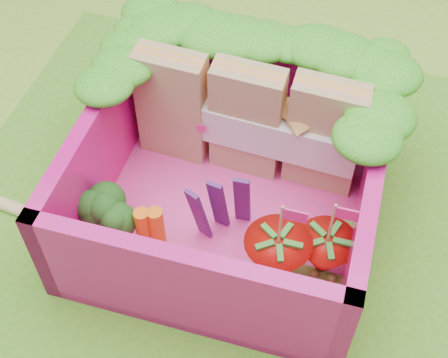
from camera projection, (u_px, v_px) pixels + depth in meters
ground at (219, 213)px, 3.06m from camera, size 14.00×14.00×0.00m
placemat at (219, 212)px, 3.05m from camera, size 2.60×2.60×0.03m
bento_floor at (229, 210)px, 3.01m from camera, size 1.30×1.30×0.05m
bento_box at (229, 177)px, 2.82m from camera, size 1.30×1.30×0.55m
lettuce_ruffle at (259, 52)px, 2.86m from camera, size 1.43×0.83×0.11m
sandwich_stack at (248, 121)px, 2.94m from camera, size 1.09×0.24×0.60m
broccoli at (110, 210)px, 2.75m from camera, size 0.32×0.32×0.26m
carrot_sticks at (150, 229)px, 2.75m from camera, size 0.13×0.09×0.25m
purple_wedges at (220, 206)px, 2.75m from camera, size 0.23×0.16×0.38m
strawberry_left at (276, 260)px, 2.63m from camera, size 0.28×0.28×0.52m
strawberry_right at (324, 256)px, 2.65m from camera, size 0.25×0.25×0.49m
snap_peas at (303, 264)px, 2.76m from camera, size 0.59×0.59×0.05m
chopsticks at (22, 211)px, 3.01m from camera, size 2.47×0.36×0.05m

